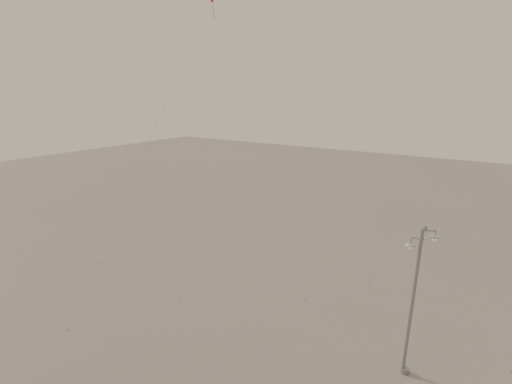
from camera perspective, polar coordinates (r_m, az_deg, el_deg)
The scene contains 6 objects.
ground at distance 25.36m, azimuth -2.84°, elevation -21.45°, with size 160.00×160.00×0.00m, color gray.
street_lamp at distance 22.66m, azimuth 21.61°, elevation -13.87°, with size 1.54×0.87×8.43m.
kite_1 at distance 25.82m, azimuth 4.62°, elevation 24.51°, with size 8.44×4.85×24.86m.
kite_3 at distance 32.31m, azimuth -10.31°, elevation 17.60°, with size 0.79×15.17×22.40m.
kite_4 at distance 25.46m, azimuth 23.09°, elevation 21.88°, with size 8.75×2.47×24.67m.
kite_5 at distance 37.72m, azimuth 10.07°, elevation 24.56°, with size 9.32×7.35×29.21m.
Camera 1 is at (12.40, -16.41, 14.84)m, focal length 28.00 mm.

